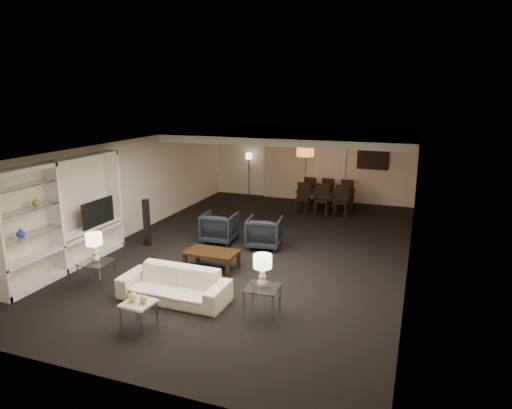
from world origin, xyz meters
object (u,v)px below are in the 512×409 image
object	(u,v)px
side_table_right	(262,301)
vase_blue	(21,233)
marble_table	(139,315)
chair_nl	(302,198)
table_lamp_right	(263,271)
chair_fl	(312,190)
armchair_right	(264,232)
pendant_light	(305,152)
table_lamp_left	(95,248)
television	(94,212)
side_table_left	(97,274)
floor_speaker	(147,223)
chair_nm	(321,200)
coffee_table	(212,260)
sofa	(174,285)
chair_fr	(348,193)
dining_table	(325,200)
chair_fm	(330,191)
chair_nr	(341,202)
armchair_left	(219,228)
floor_lamp	(249,175)
vase_amber	(36,202)

from	to	relation	value
side_table_right	vase_blue	size ratio (longest dim) A/B	3.12
marble_table	chair_nl	size ratio (longest dim) A/B	0.49
table_lamp_right	chair_fl	bearing A→B (deg)	97.39
armchair_right	side_table_right	distance (m)	3.48
pendant_light	chair_nl	bearing A→B (deg)	131.64
table_lamp_left	television	bearing A→B (deg)	128.61
vase_blue	pendant_light	bearing A→B (deg)	63.43
side_table_left	floor_speaker	world-z (taller)	floor_speaker
side_table_left	table_lamp_right	size ratio (longest dim) A/B	0.97
pendant_light	chair_fl	size ratio (longest dim) A/B	0.55
marble_table	chair_nm	xyz separation A→B (m)	(1.26, 7.83, 0.24)
coffee_table	chair_nm	distance (m)	5.29
chair_nl	chair_nm	xyz separation A→B (m)	(0.60, 0.00, 0.00)
sofa	table_lamp_left	size ratio (longest dim) A/B	3.53
armchair_right	chair_fr	world-z (taller)	chair_fr
television	dining_table	xyz separation A→B (m)	(4.10, 5.95, -0.73)
table_lamp_right	table_lamp_left	bearing A→B (deg)	180.00
table_lamp_left	chair_fl	distance (m)	8.37
vase_blue	chair_nl	distance (m)	8.15
armchair_right	vase_blue	bearing A→B (deg)	40.82
chair_fl	chair_fm	world-z (taller)	same
table_lamp_left	chair_nr	xyz separation A→B (m)	(3.56, 6.73, -0.33)
armchair_left	floor_speaker	bearing A→B (deg)	24.79
chair_nm	marble_table	bearing A→B (deg)	-105.55
chair_fl	marble_table	bearing A→B (deg)	92.68
pendant_light	coffee_table	bearing A→B (deg)	-98.40
table_lamp_left	vase_blue	size ratio (longest dim) A/B	3.22
floor_speaker	floor_lamp	distance (m)	5.91
chair_nl	floor_speaker	bearing A→B (deg)	-122.23
table_lamp_right	chair_nm	bearing A→B (deg)	93.76
chair_fr	floor_lamp	xyz separation A→B (m)	(-3.58, 0.31, 0.32)
marble_table	sofa	bearing A→B (deg)	90.00
coffee_table	vase_amber	distance (m)	3.65
sofa	chair_fm	distance (m)	8.13
armchair_right	sofa	bearing A→B (deg)	72.24
sofa	dining_table	xyz separation A→B (m)	(1.26, 7.38, 0.02)
armchair_right	chair_fl	distance (m)	4.73
table_lamp_right	vase_amber	size ratio (longest dim) A/B	3.48
pendant_light	dining_table	xyz separation A→B (m)	(0.52, 0.74, -1.60)
armchair_right	side_table_left	size ratio (longest dim) A/B	1.49
chair_nr	side_table_left	bearing A→B (deg)	-116.45
chair_nr	floor_speaker	bearing A→B (deg)	-131.70
armchair_left	chair_fm	bearing A→B (deg)	-115.55
television	coffee_table	bearing A→B (deg)	-86.45
pendant_light	coffee_table	world-z (taller)	pendant_light
sofa	table_lamp_right	bearing A→B (deg)	0.82
marble_table	vase_amber	bearing A→B (deg)	161.56
side_table_left	table_lamp_left	xyz separation A→B (m)	(0.00, 0.00, 0.54)
chair_fl	dining_table	bearing A→B (deg)	139.52
pendant_light	floor_speaker	distance (m)	5.26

